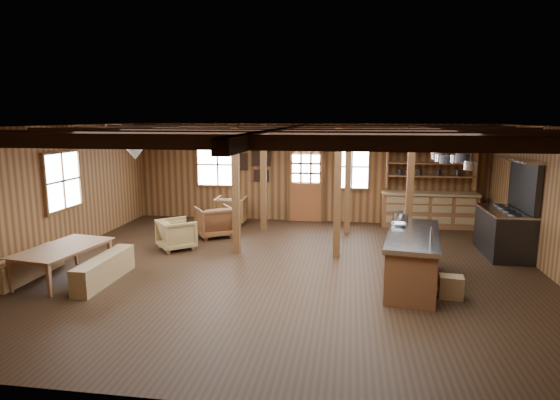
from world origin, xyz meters
name	(u,v)px	position (x,y,z in m)	size (l,w,h in m)	color
room	(284,200)	(0.00, 0.00, 1.40)	(10.04, 9.04, 2.84)	black
ceiling_joists	(285,132)	(0.00, 0.18, 2.68)	(9.80, 8.82, 0.18)	black
timber_posts	(318,185)	(0.52, 2.08, 1.40)	(3.95, 2.35, 2.80)	#482814
back_door	(306,191)	(0.00, 4.45, 0.88)	(1.02, 0.08, 2.15)	brown
window_back_left	(218,165)	(-2.60, 4.46, 1.60)	(1.32, 0.06, 1.32)	white
window_back_right	(352,167)	(1.30, 4.46, 1.60)	(1.02, 0.06, 1.32)	white
window_left	(62,181)	(-4.96, 0.50, 1.60)	(0.14, 1.24, 1.32)	white
notice_boards	(254,164)	(-1.50, 4.46, 1.64)	(1.08, 0.03, 0.90)	silver
back_counter	(429,205)	(3.40, 4.20, 0.60)	(2.55, 0.60, 2.45)	brown
pendant_lamps	(188,151)	(-2.25, 1.00, 2.25)	(1.86, 2.36, 0.66)	#2B2B2D
pot_rack	(447,155)	(3.04, 0.36, 2.26)	(0.38, 3.00, 0.46)	#2B2B2D
kitchen_island	(412,258)	(2.39, -0.46, 0.48)	(1.24, 2.60, 1.20)	brown
step_stool	(451,287)	(2.96, -1.07, 0.19)	(0.43, 0.30, 0.38)	brown
commercial_range	(507,225)	(4.64, 1.68, 0.67)	(0.87, 1.71, 2.11)	#2B2B2D
dining_table	(65,264)	(-3.90, -1.21, 0.31)	(1.77, 0.99, 0.62)	#986845
bench_wall	(29,266)	(-4.65, -1.21, 0.23)	(0.32, 1.71, 0.47)	brown
bench_aisle	(104,269)	(-3.13, -1.21, 0.24)	(0.33, 1.74, 0.48)	brown
armchair_a	(214,222)	(-2.10, 2.29, 0.39)	(0.83, 0.85, 0.77)	brown
armchair_b	(231,210)	(-2.04, 3.80, 0.39)	(0.83, 0.85, 0.77)	brown
armchair_c	(177,234)	(-2.62, 1.07, 0.35)	(0.74, 0.76, 0.69)	olive
counter_pot	(401,217)	(2.26, 0.50, 1.03)	(0.31, 0.31, 0.18)	#AEB1B5
bowl	(399,225)	(2.19, 0.04, 0.97)	(0.28, 0.28, 0.07)	silver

